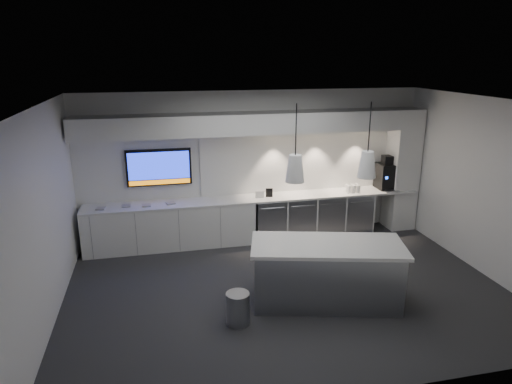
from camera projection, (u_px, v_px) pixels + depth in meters
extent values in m
plane|color=#2C2C2E|center=(287.00, 289.00, 7.43)|extent=(7.00, 7.00, 0.00)
plane|color=black|center=(291.00, 103.00, 6.57)|extent=(7.00, 7.00, 0.00)
plane|color=white|center=(254.00, 165.00, 9.34)|extent=(7.00, 0.00, 7.00)
plane|color=white|center=(358.00, 275.00, 4.67)|extent=(7.00, 0.00, 7.00)
plane|color=white|center=(44.00, 219.00, 6.27)|extent=(0.00, 7.00, 7.00)
plane|color=white|center=(486.00, 188.00, 7.73)|extent=(0.00, 7.00, 7.00)
cube|color=white|center=(257.00, 198.00, 9.21)|extent=(6.80, 0.65, 0.04)
cube|color=white|center=(171.00, 226.00, 8.97)|extent=(3.30, 0.63, 0.86)
cube|color=#92959A|center=(269.00, 218.00, 9.40)|extent=(0.60, 0.61, 0.85)
cube|color=#92959A|center=(298.00, 216.00, 9.53)|extent=(0.60, 0.61, 0.85)
cube|color=#92959A|center=(326.00, 214.00, 9.66)|extent=(0.60, 0.61, 0.85)
cube|color=#92959A|center=(354.00, 212.00, 9.79)|extent=(0.60, 0.61, 0.85)
cube|color=white|center=(310.00, 160.00, 9.55)|extent=(4.60, 0.03, 1.30)
cube|color=white|center=(257.00, 123.00, 8.79)|extent=(6.90, 0.60, 0.40)
cube|color=white|center=(402.00, 169.00, 9.78)|extent=(0.55, 0.55, 2.60)
cube|color=black|center=(159.00, 167.00, 8.87)|extent=(1.25, 0.06, 0.72)
cube|color=#1428C4|center=(159.00, 166.00, 8.83)|extent=(1.17, 0.00, 0.54)
cube|color=orange|center=(160.00, 182.00, 8.92)|extent=(1.17, 0.00, 0.09)
cube|color=#92959A|center=(326.00, 275.00, 6.93)|extent=(2.31, 1.38, 0.91)
cube|color=white|center=(328.00, 246.00, 6.79)|extent=(2.44, 1.51, 0.05)
cylinder|color=#92959A|center=(238.00, 308.00, 6.43)|extent=(0.42, 0.42, 0.47)
cube|color=black|center=(387.00, 176.00, 9.75)|extent=(0.41, 0.46, 0.54)
cube|color=black|center=(388.00, 160.00, 9.65)|extent=(0.22, 0.22, 0.18)
cube|color=#92959A|center=(391.00, 191.00, 9.60)|extent=(0.30, 0.21, 0.03)
cube|color=black|center=(269.00, 193.00, 9.21)|extent=(0.14, 0.05, 0.18)
cube|color=white|center=(260.00, 195.00, 9.15)|extent=(0.18, 0.03, 0.14)
cube|color=#9B9B9B|center=(101.00, 209.00, 8.50)|extent=(0.18, 0.18, 0.02)
cube|color=#9B9B9B|center=(126.00, 206.00, 8.66)|extent=(0.16, 0.16, 0.02)
cube|color=#9B9B9B|center=(146.00, 205.00, 8.68)|extent=(0.17, 0.17, 0.02)
cube|color=#9B9B9B|center=(171.00, 203.00, 8.80)|extent=(0.19, 0.19, 0.02)
cone|color=white|center=(295.00, 168.00, 6.33)|extent=(0.27, 0.27, 0.38)
cylinder|color=black|center=(296.00, 130.00, 6.17)|extent=(0.02, 0.02, 0.70)
cone|color=white|center=(367.00, 164.00, 6.55)|extent=(0.27, 0.27, 0.38)
cylinder|color=black|center=(370.00, 127.00, 6.40)|extent=(0.02, 0.02, 0.70)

